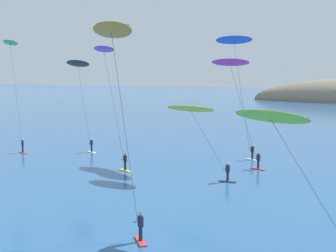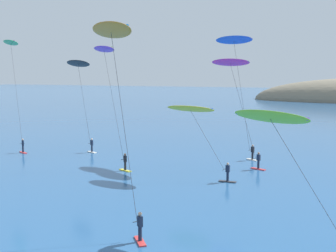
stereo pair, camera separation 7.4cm
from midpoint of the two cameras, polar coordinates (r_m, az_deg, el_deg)
name	(u,v)px [view 2 (the right image)]	position (r m, az deg, el deg)	size (l,w,h in m)	color
kitesurfer_lime	(277,128)	(23.62, 14.58, -0.25)	(7.80, 3.91, 7.37)	#2D2D33
kitesurfer_yellow	(193,114)	(37.71, 3.47, 1.65)	(7.05, 2.20, 6.58)	#2D2D33
kitesurfer_green	(11,49)	(57.73, -20.41, 9.76)	(8.42, 6.38, 13.64)	red
kitesurfer_black	(79,69)	(52.67, -11.94, 7.51)	(6.17, 3.56, 11.07)	silver
kitesurfer_magenta	(233,71)	(43.36, 8.79, 7.38)	(6.69, 3.22, 10.90)	red
kitesurfer_blue	(236,51)	(47.02, 9.18, 10.03)	(5.62, 2.26, 13.47)	silver
kitesurfer_purple	(106,59)	(44.07, -8.39, 8.96)	(7.05, 4.98, 12.22)	yellow
kitesurfer_orange	(113,45)	(25.39, -7.36, 10.80)	(5.96, 4.51, 12.33)	red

